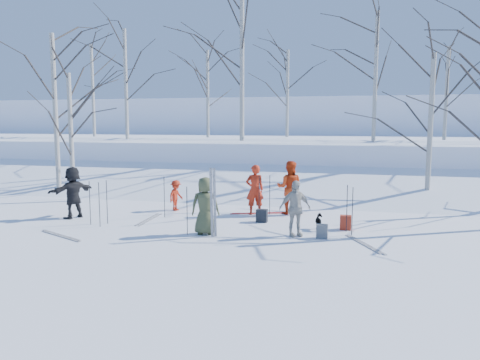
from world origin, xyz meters
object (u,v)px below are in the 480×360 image
(skier_red_north, at_px, (255,190))
(backpack_grey, at_px, (322,231))
(skier_redor_behind, at_px, (290,188))
(skier_cream_east, at_px, (295,208))
(dog, at_px, (320,222))
(backpack_dark, at_px, (262,216))
(skier_olive_center, at_px, (205,206))
(backpack_red, at_px, (346,223))
(skier_red_seated, at_px, (176,195))
(skier_grey_west, at_px, (73,192))

(skier_red_north, bearing_deg, backpack_grey, 107.42)
(skier_redor_behind, height_order, skier_cream_east, skier_redor_behind)
(dog, relative_size, backpack_dark, 1.36)
(skier_olive_center, xyz_separation_m, backpack_red, (3.77, 1.53, -0.59))
(skier_cream_east, bearing_deg, skier_redor_behind, 71.26)
(skier_red_seated, height_order, backpack_dark, skier_red_seated)
(skier_olive_center, bearing_deg, skier_red_north, -114.27)
(skier_cream_east, height_order, backpack_red, skier_cream_east)
(skier_redor_behind, xyz_separation_m, skier_grey_west, (-6.70, -2.41, -0.06))
(backpack_red, bearing_deg, skier_red_seated, 165.28)
(skier_grey_west, bearing_deg, backpack_grey, 108.98)
(skier_olive_center, distance_m, skier_red_seated, 3.74)
(backpack_dark, bearing_deg, skier_olive_center, -121.83)
(skier_grey_west, relative_size, backpack_red, 4.00)
(skier_red_seated, distance_m, dog, 5.46)
(skier_red_seated, bearing_deg, dog, -95.13)
(skier_red_seated, bearing_deg, skier_redor_behind, -70.79)
(skier_olive_center, distance_m, skier_cream_east, 2.47)
(skier_red_north, height_order, skier_cream_east, skier_red_north)
(skier_red_north, relative_size, dog, 3.10)
(backpack_dark, bearing_deg, skier_cream_east, -51.35)
(skier_red_seated, height_order, skier_grey_west, skier_grey_west)
(skier_red_seated, relative_size, backpack_grey, 2.83)
(skier_red_north, height_order, skier_grey_west, skier_red_north)
(skier_red_seated, xyz_separation_m, skier_grey_west, (-2.74, -2.02, 0.30))
(skier_red_seated, distance_m, skier_grey_west, 3.42)
(skier_red_north, height_order, dog, skier_red_north)
(skier_redor_behind, height_order, backpack_grey, skier_redor_behind)
(backpack_red, relative_size, backpack_grey, 1.11)
(skier_cream_east, xyz_separation_m, backpack_red, (1.33, 1.13, -0.56))
(skier_redor_behind, xyz_separation_m, dog, (1.20, -2.14, -0.67))
(dog, relative_size, backpack_red, 1.30)
(skier_grey_west, height_order, backpack_dark, skier_grey_west)
(dog, xyz_separation_m, backpack_red, (0.72, 0.20, -0.02))
(skier_grey_west, height_order, backpack_grey, skier_grey_west)
(skier_red_north, distance_m, skier_cream_east, 3.18)
(skier_olive_center, bearing_deg, skier_redor_behind, -129.07)
(backpack_red, bearing_deg, backpack_grey, -116.01)
(skier_grey_west, xyz_separation_m, backpack_grey, (8.05, -0.72, -0.65))
(skier_red_north, height_order, backpack_grey, skier_red_north)
(skier_olive_center, bearing_deg, dog, -167.56)
(skier_olive_center, distance_m, dog, 3.37)
(dog, bearing_deg, skier_grey_west, -14.89)
(skier_red_north, relative_size, backpack_red, 4.02)
(skier_olive_center, relative_size, backpack_dark, 4.02)
(skier_redor_behind, xyz_separation_m, backpack_grey, (1.34, -3.13, -0.71))
(skier_olive_center, distance_m, skier_grey_west, 4.98)
(skier_olive_center, height_order, backpack_dark, skier_olive_center)
(backpack_grey, bearing_deg, skier_red_seated, 152.67)
(backpack_grey, bearing_deg, skier_redor_behind, 113.24)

